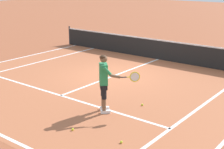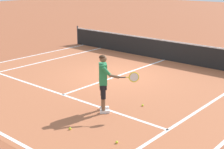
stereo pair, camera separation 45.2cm
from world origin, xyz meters
name	(u,v)px [view 2 (the right image)]	position (x,y,z in m)	size (l,w,h in m)	color
ground_plane	(119,75)	(0.00, 0.00, 0.00)	(80.00, 80.00, 0.00)	#9E5133
court_inner_surface	(98,83)	(0.00, -1.27, 0.00)	(10.98, 9.75, 0.00)	#B2603D
line_service	(63,95)	(0.00, -3.00, 0.00)	(8.23, 0.10, 0.01)	white
line_centre_service	(122,74)	(0.00, 0.20, 0.00)	(0.10, 6.40, 0.01)	white
line_singles_left	(31,64)	(-4.12, -1.27, 0.00)	(0.10, 9.35, 0.01)	white
line_singles_right	(199,110)	(4.12, -1.27, 0.00)	(0.10, 9.35, 0.01)	white
line_doubles_left	(14,60)	(-5.49, -1.27, 0.00)	(0.10, 9.35, 0.01)	white
tennis_net	(165,50)	(0.00, 3.40, 0.50)	(11.96, 0.08, 1.07)	#333338
tennis_player	(104,80)	(2.01, -3.15, 0.99)	(1.16, 0.74, 1.71)	white
tennis_ball_near_feet	(70,129)	(2.16, -4.65, 0.03)	(0.07, 0.07, 0.07)	#CCE02D
tennis_ball_by_baseline	(117,142)	(3.56, -4.42, 0.03)	(0.07, 0.07, 0.07)	#CCE02D
tennis_ball_mid_court	(143,105)	(2.64, -2.08, 0.03)	(0.07, 0.07, 0.07)	#CCE02D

